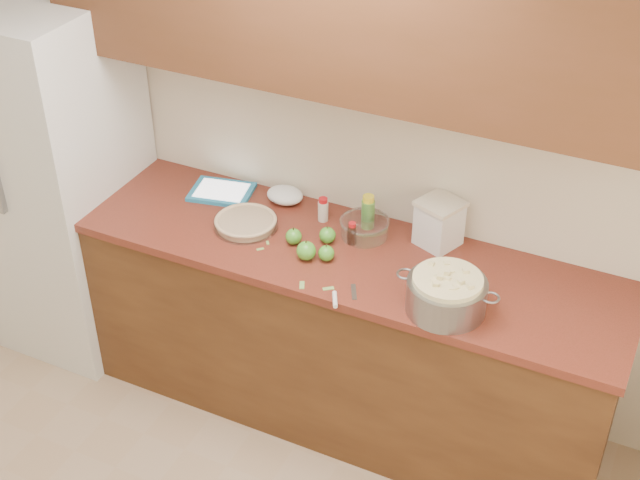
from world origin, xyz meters
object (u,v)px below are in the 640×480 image
at_px(colander, 446,294).
at_px(flour_canister, 439,223).
at_px(pie, 246,223).
at_px(tablet, 222,192).

xyz_separation_m(colander, flour_canister, (-0.18, 0.42, 0.03)).
height_order(pie, flour_canister, flour_canister).
height_order(flour_canister, tablet, flour_canister).
xyz_separation_m(colander, tablet, (-1.23, 0.37, -0.07)).
bearing_deg(colander, tablet, 163.49).
bearing_deg(pie, tablet, 140.78).
height_order(colander, tablet, colander).
height_order(pie, tablet, pie).
bearing_deg(pie, colander, -9.57).
bearing_deg(flour_canister, tablet, -177.21).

